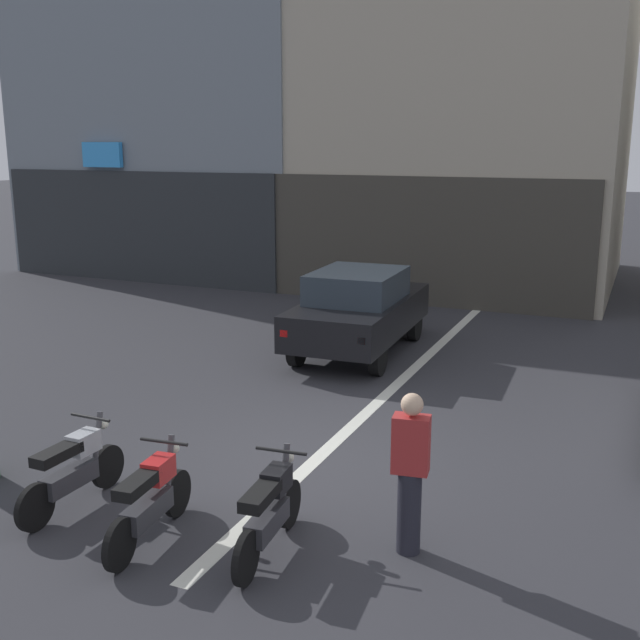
{
  "coord_description": "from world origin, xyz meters",
  "views": [
    {
      "loc": [
        3.7,
        -8.25,
        4.02
      ],
      "look_at": [
        -0.74,
        2.0,
        1.4
      ],
      "focal_mm": 42.73,
      "sensor_mm": 36.0,
      "label": 1
    }
  ],
  "objects_px": {
    "motorcycle_silver_row_leftmost": "(73,469)",
    "motorcycle_red_row_left_mid": "(150,499)",
    "motorcycle_black_row_centre": "(270,510)",
    "person_by_motorcycles": "(410,472)",
    "car_black_crossing_near": "(359,309)"
  },
  "relations": [
    {
      "from": "car_black_crossing_near",
      "to": "motorcycle_red_row_left_mid",
      "type": "bearing_deg",
      "value": -85.75
    },
    {
      "from": "car_black_crossing_near",
      "to": "motorcycle_black_row_centre",
      "type": "relative_size",
      "value": 2.5
    },
    {
      "from": "motorcycle_silver_row_leftmost",
      "to": "motorcycle_black_row_centre",
      "type": "relative_size",
      "value": 1.0
    },
    {
      "from": "motorcycle_silver_row_leftmost",
      "to": "motorcycle_red_row_left_mid",
      "type": "xyz_separation_m",
      "value": [
        1.23,
        -0.27,
        0.0
      ]
    },
    {
      "from": "motorcycle_silver_row_leftmost",
      "to": "motorcycle_black_row_centre",
      "type": "distance_m",
      "value": 2.47
    },
    {
      "from": "motorcycle_silver_row_leftmost",
      "to": "person_by_motorcycles",
      "type": "xyz_separation_m",
      "value": [
        3.73,
        0.57,
        0.4
      ]
    },
    {
      "from": "motorcycle_silver_row_leftmost",
      "to": "motorcycle_red_row_left_mid",
      "type": "bearing_deg",
      "value": -12.32
    },
    {
      "from": "motorcycle_silver_row_leftmost",
      "to": "motorcycle_black_row_centre",
      "type": "bearing_deg",
      "value": -0.02
    },
    {
      "from": "motorcycle_black_row_centre",
      "to": "person_by_motorcycles",
      "type": "bearing_deg",
      "value": 24.18
    },
    {
      "from": "motorcycle_red_row_left_mid",
      "to": "motorcycle_black_row_centre",
      "type": "bearing_deg",
      "value": 12.27
    },
    {
      "from": "motorcycle_silver_row_leftmost",
      "to": "person_by_motorcycles",
      "type": "bearing_deg",
      "value": 8.65
    },
    {
      "from": "car_black_crossing_near",
      "to": "person_by_motorcycles",
      "type": "relative_size",
      "value": 2.5
    },
    {
      "from": "motorcycle_silver_row_leftmost",
      "to": "motorcycle_red_row_left_mid",
      "type": "relative_size",
      "value": 1.0
    },
    {
      "from": "car_black_crossing_near",
      "to": "person_by_motorcycles",
      "type": "bearing_deg",
      "value": -65.53
    },
    {
      "from": "motorcycle_black_row_centre",
      "to": "person_by_motorcycles",
      "type": "relative_size",
      "value": 1.0
    }
  ]
}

